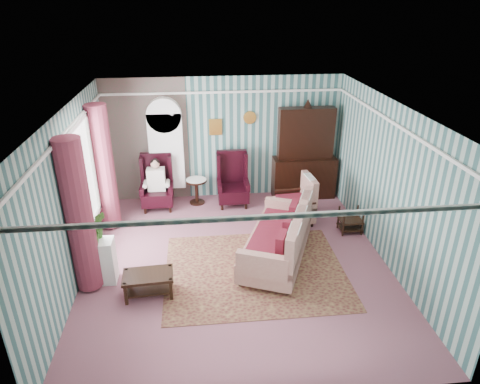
{
  "coord_description": "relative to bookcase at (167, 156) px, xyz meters",
  "views": [
    {
      "loc": [
        -0.64,
        -6.64,
        4.55
      ],
      "look_at": [
        0.12,
        0.6,
        1.17
      ],
      "focal_mm": 32.0,
      "sensor_mm": 36.0,
      "label": 1
    }
  ],
  "objects": [
    {
      "name": "floor",
      "position": [
        1.35,
        -2.84,
        -1.12
      ],
      "size": [
        6.0,
        6.0,
        0.0
      ],
      "primitive_type": "plane",
      "color": "#814B59",
      "rests_on": "ground"
    },
    {
      "name": "room_shell",
      "position": [
        0.73,
        -2.66,
        0.89
      ],
      "size": [
        5.53,
        6.02,
        2.91
      ],
      "color": "#366260",
      "rests_on": "ground"
    },
    {
      "name": "bookcase",
      "position": [
        0.0,
        0.0,
        0.0
      ],
      "size": [
        0.8,
        0.28,
        2.24
      ],
      "primitive_type": "cube",
      "color": "white",
      "rests_on": "floor"
    },
    {
      "name": "dresser_hutch",
      "position": [
        3.25,
        -0.12,
        0.06
      ],
      "size": [
        1.5,
        0.56,
        2.36
      ],
      "primitive_type": "cube",
      "color": "black",
      "rests_on": "floor"
    },
    {
      "name": "wingback_left",
      "position": [
        -0.25,
        -0.39,
        -0.5
      ],
      "size": [
        0.76,
        0.8,
        1.25
      ],
      "primitive_type": "cube",
      "color": "black",
      "rests_on": "floor"
    },
    {
      "name": "wingback_right",
      "position": [
        1.5,
        -0.39,
        -0.5
      ],
      "size": [
        0.76,
        0.8,
        1.25
      ],
      "primitive_type": "cube",
      "color": "black",
      "rests_on": "floor"
    },
    {
      "name": "seated_woman",
      "position": [
        -0.25,
        -0.39,
        -0.53
      ],
      "size": [
        0.44,
        0.4,
        1.18
      ],
      "primitive_type": null,
      "color": "white",
      "rests_on": "floor"
    },
    {
      "name": "round_side_table",
      "position": [
        0.65,
        -0.24,
        -0.82
      ],
      "size": [
        0.5,
        0.5,
        0.6
      ],
      "primitive_type": "cylinder",
      "color": "black",
      "rests_on": "floor"
    },
    {
      "name": "nest_table",
      "position": [
        3.82,
        -1.94,
        -0.85
      ],
      "size": [
        0.45,
        0.38,
        0.54
      ],
      "primitive_type": "cube",
      "color": "black",
      "rests_on": "floor"
    },
    {
      "name": "plant_stand",
      "position": [
        -1.05,
        -3.14,
        -0.72
      ],
      "size": [
        0.55,
        0.35,
        0.8
      ],
      "primitive_type": "cube",
      "color": "white",
      "rests_on": "floor"
    },
    {
      "name": "rug",
      "position": [
        1.65,
        -3.14,
        -1.11
      ],
      "size": [
        3.2,
        2.6,
        0.01
      ],
      "primitive_type": "cube",
      "color": "#45171C",
      "rests_on": "floor"
    },
    {
      "name": "sofa",
      "position": [
        2.09,
        -2.8,
        -0.59
      ],
      "size": [
        1.77,
        2.44,
        1.06
      ],
      "primitive_type": "cube",
      "rotation": [
        0.0,
        0.0,
        1.18
      ],
      "color": "beige",
      "rests_on": "floor"
    },
    {
      "name": "floral_armchair",
      "position": [
        2.74,
        -1.37,
        -0.67
      ],
      "size": [
        0.88,
        0.93,
        0.89
      ],
      "primitive_type": "cube",
      "rotation": [
        0.0,
        0.0,
        1.66
      ],
      "color": "beige",
      "rests_on": "floor"
    },
    {
      "name": "coffee_table",
      "position": [
        -0.18,
        -3.61,
        -0.92
      ],
      "size": [
        0.84,
        0.54,
        0.41
      ],
      "primitive_type": "cube",
      "rotation": [
        0.0,
        0.0,
        0.06
      ],
      "color": "black",
      "rests_on": "floor"
    },
    {
      "name": "potted_plant_a",
      "position": [
        -1.06,
        -3.2,
        -0.11
      ],
      "size": [
        0.47,
        0.44,
        0.43
      ],
      "primitive_type": "imported",
      "rotation": [
        0.0,
        0.0,
        0.32
      ],
      "color": "#1C5A21",
      "rests_on": "plant_stand"
    },
    {
      "name": "potted_plant_b",
      "position": [
        -1.0,
        -3.01,
        -0.08
      ],
      "size": [
        0.31,
        0.27,
        0.48
      ],
      "primitive_type": "imported",
      "rotation": [
        0.0,
        0.0,
        0.25
      ],
      "color": "#244A17",
      "rests_on": "plant_stand"
    },
    {
      "name": "potted_plant_c",
      "position": [
        -1.13,
        -3.03,
        -0.13
      ],
      "size": [
        0.28,
        0.28,
        0.38
      ],
      "primitive_type": "imported",
      "rotation": [
        0.0,
        0.0,
        -0.38
      ],
      "color": "#1D561A",
      "rests_on": "plant_stand"
    }
  ]
}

